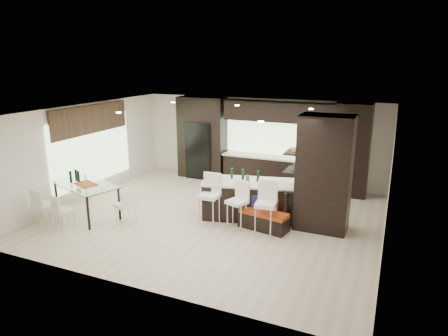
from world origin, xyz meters
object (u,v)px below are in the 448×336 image
at_px(floor_vase, 247,197).
at_px(chair_far, 46,208).
at_px(stool_right, 265,214).
at_px(chair_end, 126,208).
at_px(stool_mid, 237,211).
at_px(kitchen_island, 249,199).
at_px(dining_table, 87,200).
at_px(bench, 264,220).
at_px(chair_near, 64,213).
at_px(stool_left, 209,205).

bearing_deg(floor_vase, chair_far, -151.62).
bearing_deg(stool_right, chair_far, -169.08).
bearing_deg(chair_end, stool_mid, -52.65).
bearing_deg(stool_mid, chair_end, -144.12).
bearing_deg(chair_end, kitchen_island, -37.98).
bearing_deg(floor_vase, dining_table, -157.90).
distance_m(bench, chair_near, 4.73).
bearing_deg(chair_far, stool_mid, 30.36).
height_order(chair_far, chair_end, chair_far).
bearing_deg(stool_right, stool_mid, 172.71).
xyz_separation_m(kitchen_island, bench, (0.58, -0.55, -0.25)).
bearing_deg(stool_left, bench, 10.95).
distance_m(stool_right, chair_near, 4.75).
relative_size(kitchen_island, chair_near, 3.04).
xyz_separation_m(dining_table, chair_far, (-0.55, -0.81, -0.01)).
relative_size(kitchen_island, stool_mid, 2.44).
bearing_deg(chair_near, bench, 41.39).
bearing_deg(kitchen_island, bench, -56.82).
relative_size(floor_vase, chair_end, 1.37).
bearing_deg(dining_table, kitchen_island, 41.59).
distance_m(stool_mid, stool_right, 0.70).
xyz_separation_m(floor_vase, chair_near, (-3.77, -2.31, -0.18)).
height_order(chair_near, chair_end, chair_end).
bearing_deg(dining_table, chair_near, -70.60).
height_order(bench, chair_far, chair_far).
bearing_deg(stool_mid, stool_right, 18.58).
bearing_deg(chair_end, stool_right, -56.19).
bearing_deg(floor_vase, chair_near, -148.45).
xyz_separation_m(stool_right, bench, (-0.12, 0.27, -0.28)).
relative_size(chair_near, chair_end, 0.93).
distance_m(floor_vase, dining_table, 4.07).
height_order(bench, floor_vase, floor_vase).
bearing_deg(stool_left, chair_near, -154.94).
distance_m(stool_right, floor_vase, 1.09).
distance_m(bench, chair_far, 5.26).
relative_size(stool_mid, dining_table, 0.53).
bearing_deg(floor_vase, stool_right, -47.31).
xyz_separation_m(bench, floor_vase, (-0.61, 0.53, 0.33)).
bearing_deg(stool_left, floor_vase, 48.85).
bearing_deg(stool_left, kitchen_island, 48.25).
relative_size(bench, chair_end, 1.43).
height_order(floor_vase, dining_table, floor_vase).
bearing_deg(dining_table, bench, 32.32).
distance_m(stool_mid, chair_far, 4.62).
bearing_deg(kitchen_island, stool_right, -62.74).
xyz_separation_m(floor_vase, chair_end, (-2.58, -1.53, -0.15)).
bearing_deg(stool_mid, kitchen_island, 109.86).
distance_m(stool_right, chair_far, 5.29).
relative_size(kitchen_island, stool_left, 2.25).
distance_m(dining_table, chair_near, 0.79).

